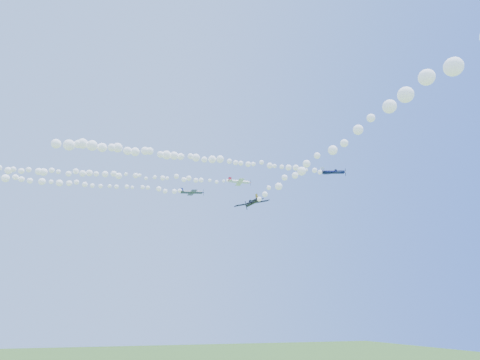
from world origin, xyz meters
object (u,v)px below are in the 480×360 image
object	(u,v)px
plane_white	(240,182)
plane_navy	(333,172)
plane_grey	(192,192)
plane_black	(252,203)

from	to	relation	value
plane_white	plane_navy	xyz separation A→B (m)	(23.53, -8.19, 2.53)
plane_navy	plane_grey	bearing A→B (deg)	151.25
plane_white	plane_grey	world-z (taller)	plane_white
plane_white	plane_navy	world-z (taller)	plane_navy
plane_navy	plane_grey	world-z (taller)	plane_navy
plane_grey	plane_black	distance (m)	45.92
plane_white	plane_navy	bearing A→B (deg)	-12.39
plane_white	plane_navy	distance (m)	25.04
plane_white	plane_black	bearing A→B (deg)	-97.52
plane_grey	plane_black	size ratio (longest dim) A/B	1.18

